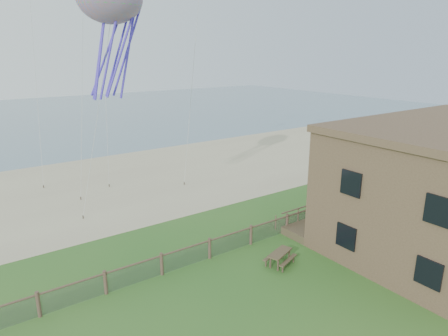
% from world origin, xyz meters
% --- Properties ---
extents(ground, '(160.00, 160.00, 0.00)m').
position_xyz_m(ground, '(0.00, 0.00, 0.00)').
color(ground, '#255C1F').
rests_on(ground, ground).
extents(sand_beach, '(72.00, 20.00, 0.02)m').
position_xyz_m(sand_beach, '(0.00, 22.00, 0.00)').
color(sand_beach, tan).
rests_on(sand_beach, ground).
extents(ocean, '(160.00, 68.00, 0.02)m').
position_xyz_m(ocean, '(0.00, 66.00, 0.00)').
color(ocean, slate).
rests_on(ocean, ground).
extents(chainlink_fence, '(36.20, 0.20, 1.25)m').
position_xyz_m(chainlink_fence, '(0.00, 6.00, 0.55)').
color(chainlink_fence, '#4B352A').
rests_on(chainlink_fence, ground).
extents(motel_deck, '(15.00, 2.00, 0.50)m').
position_xyz_m(motel_deck, '(13.00, 5.00, 0.25)').
color(motel_deck, brown).
rests_on(motel_deck, ground).
extents(picnic_table, '(1.99, 1.74, 0.70)m').
position_xyz_m(picnic_table, '(2.78, 3.19, 0.35)').
color(picnic_table, brown).
rests_on(picnic_table, ground).
extents(octopus_kite, '(4.27, 3.48, 7.70)m').
position_xyz_m(octopus_kite, '(-2.19, 12.81, 12.34)').
color(octopus_kite, orange).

